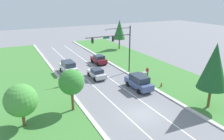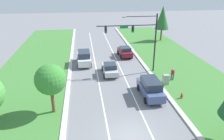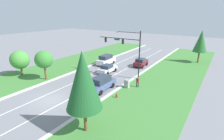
% 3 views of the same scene
% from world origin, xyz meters
% --- Properties ---
extents(ground_plane, '(160.00, 160.00, 0.00)m').
position_xyz_m(ground_plane, '(0.00, 0.00, 0.00)').
color(ground_plane, slate).
extents(curb_strip_right, '(0.50, 90.00, 0.15)m').
position_xyz_m(curb_strip_right, '(5.65, 0.00, 0.07)').
color(curb_strip_right, beige).
rests_on(curb_strip_right, ground_plane).
extents(curb_strip_left, '(0.50, 90.00, 0.15)m').
position_xyz_m(curb_strip_left, '(-5.65, 0.00, 0.07)').
color(curb_strip_left, beige).
rests_on(curb_strip_left, ground_plane).
extents(grass_verge_right, '(10.00, 90.00, 0.08)m').
position_xyz_m(grass_verge_right, '(10.90, 0.00, 0.04)').
color(grass_verge_right, '#427F38').
rests_on(grass_verge_right, ground_plane).
extents(grass_verge_left, '(10.00, 90.00, 0.08)m').
position_xyz_m(grass_verge_left, '(-10.90, 0.00, 0.04)').
color(grass_verge_left, '#427F38').
rests_on(grass_verge_left, ground_plane).
extents(lane_stripe_inner_left, '(0.14, 81.00, 0.01)m').
position_xyz_m(lane_stripe_inner_left, '(-1.80, 0.00, 0.00)').
color(lane_stripe_inner_left, white).
rests_on(lane_stripe_inner_left, ground_plane).
extents(lane_stripe_inner_right, '(0.14, 81.00, 0.01)m').
position_xyz_m(lane_stripe_inner_right, '(1.80, 0.00, 0.00)').
color(lane_stripe_inner_right, white).
rests_on(lane_stripe_inner_right, ground_plane).
extents(traffic_signal_mast, '(8.15, 0.41, 8.17)m').
position_xyz_m(traffic_signal_mast, '(4.01, 13.51, 5.45)').
color(traffic_signal_mast, black).
rests_on(traffic_signal_mast, ground_plane).
extents(slate_blue_suv, '(2.14, 5.02, 2.09)m').
position_xyz_m(slate_blue_suv, '(3.67, 6.38, 1.07)').
color(slate_blue_suv, '#475684').
rests_on(slate_blue_suv, ground_plane).
extents(white_suv, '(2.25, 4.94, 2.13)m').
position_xyz_m(white_suv, '(-3.52, 17.79, 1.07)').
color(white_suv, white).
rests_on(white_suv, ground_plane).
extents(silver_sedan, '(2.02, 4.37, 1.60)m').
position_xyz_m(silver_sedan, '(-0.04, 13.29, 0.82)').
color(silver_sedan, silver).
rests_on(silver_sedan, ground_plane).
extents(burgundy_sedan, '(2.22, 4.25, 1.74)m').
position_xyz_m(burgundy_sedan, '(3.53, 20.69, 0.88)').
color(burgundy_sedan, maroon).
rests_on(burgundy_sedan, ground_plane).
extents(utility_cabinet, '(0.70, 0.60, 1.32)m').
position_xyz_m(utility_cabinet, '(6.48, 9.02, 0.66)').
color(utility_cabinet, '#9E9E99').
rests_on(utility_cabinet, ground_plane).
extents(pedestrian, '(0.40, 0.22, 1.69)m').
position_xyz_m(pedestrian, '(7.76, 10.07, 0.94)').
color(pedestrian, '#232842').
rests_on(pedestrian, ground_plane).
extents(fire_hydrant, '(0.34, 0.20, 0.70)m').
position_xyz_m(fire_hydrant, '(6.94, 5.31, 0.34)').
color(fire_hydrant, red).
rests_on(fire_hydrant, ground_plane).
extents(conifer_near_right_tree, '(3.37, 3.37, 7.95)m').
position_xyz_m(conifer_near_right_tree, '(8.05, -2.18, 5.24)').
color(conifer_near_right_tree, brown).
rests_on(conifer_near_right_tree, ground_plane).
extents(oak_near_left_tree, '(3.33, 3.33, 4.63)m').
position_xyz_m(oak_near_left_tree, '(-12.27, 3.46, 2.96)').
color(oak_near_left_tree, brown).
rests_on(oak_near_left_tree, ground_plane).
extents(conifer_far_right_tree, '(2.99, 2.99, 7.36)m').
position_xyz_m(conifer_far_right_tree, '(13.39, 30.33, 4.95)').
color(conifer_far_right_tree, brown).
rests_on(conifer_far_right_tree, ground_plane).
extents(oak_far_left_tree, '(2.95, 2.95, 5.06)m').
position_xyz_m(oak_far_left_tree, '(-6.76, 4.47, 3.56)').
color(oak_far_left_tree, brown).
rests_on(oak_far_left_tree, ground_plane).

